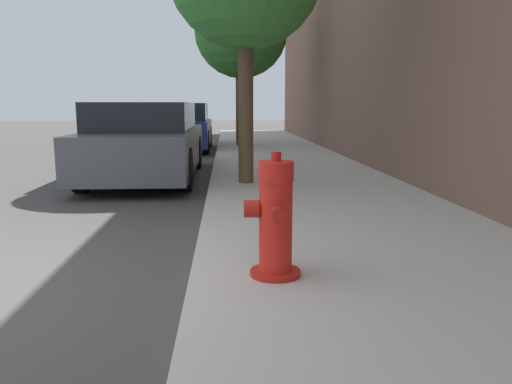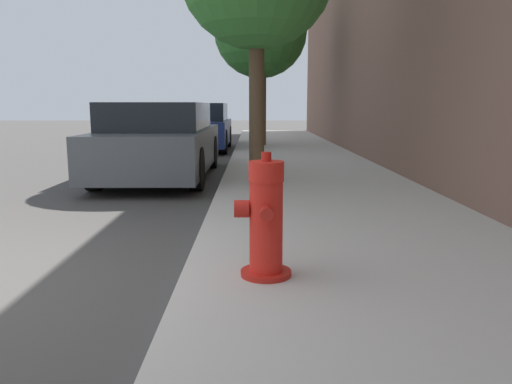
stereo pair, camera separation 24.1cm
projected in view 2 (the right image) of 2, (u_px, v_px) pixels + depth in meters
name	position (u px, v px, depth m)	size (l,w,h in m)	color
sidewalk_slab	(400.00, 291.00, 3.31)	(2.96, 40.00, 0.14)	#B7B2A8
fire_hydrant	(265.00, 221.00, 3.35)	(0.39, 0.39, 0.85)	red
parked_car_near	(161.00, 141.00, 8.82)	(1.75, 4.46, 1.33)	#4C5156
parked_car_mid	(198.00, 127.00, 14.34)	(1.79, 3.81, 1.34)	navy
street_tree_far	(261.00, 32.00, 14.12)	(2.64, 2.64, 4.56)	brown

